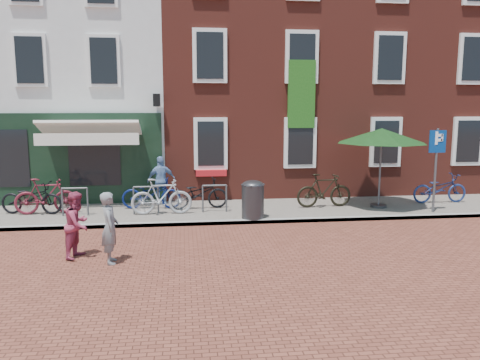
{
  "coord_description": "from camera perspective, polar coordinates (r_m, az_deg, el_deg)",
  "views": [
    {
      "loc": [
        -0.4,
        -12.53,
        3.2
      ],
      "look_at": [
        1.2,
        0.69,
        1.13
      ],
      "focal_mm": 35.42,
      "sensor_mm": 36.0,
      "label": 1
    }
  ],
  "objects": [
    {
      "name": "ground",
      "position": [
        12.94,
        -4.92,
        -5.51
      ],
      "size": [
        80.0,
        80.0,
        0.0
      ],
      "primitive_type": "plane",
      "color": "brown"
    },
    {
      "name": "boy",
      "position": [
        10.7,
        -18.99,
        -5.1
      ],
      "size": [
        0.72,
        0.82,
        1.43
      ],
      "primitive_type": "imported",
      "rotation": [
        0.0,
        0.0,
        1.28
      ],
      "color": "#9C324D",
      "rests_on": "ground"
    },
    {
      "name": "bicycle_2",
      "position": [
        14.71,
        -10.62,
        -1.59
      ],
      "size": [
        1.86,
        0.8,
        0.95
      ],
      "primitive_type": "imported",
      "rotation": [
        0.0,
        0.0,
        1.47
      ],
      "color": "#0A164D",
      "rests_on": "sidewalk"
    },
    {
      "name": "litter_bin",
      "position": [
        13.22,
        1.56,
        -2.11
      ],
      "size": [
        0.62,
        0.62,
        1.15
      ],
      "color": "#323134",
      "rests_on": "sidewalk"
    },
    {
      "name": "sidewalk",
      "position": [
        14.45,
        -1.16,
        -3.75
      ],
      "size": [
        24.0,
        3.0,
        0.1
      ],
      "primitive_type": "cube",
      "color": "slate",
      "rests_on": "ground"
    },
    {
      "name": "building_stucco",
      "position": [
        20.11,
        -20.55,
        12.0
      ],
      "size": [
        8.0,
        8.0,
        9.0
      ],
      "primitive_type": "cube",
      "color": "silver",
      "rests_on": "ground"
    },
    {
      "name": "bicycle_4",
      "position": [
        14.49,
        -5.04,
        -1.63
      ],
      "size": [
        1.87,
        0.83,
        0.95
      ],
      "primitive_type": "imported",
      "rotation": [
        0.0,
        0.0,
        1.69
      ],
      "color": "black",
      "rests_on": "sidewalk"
    },
    {
      "name": "bicycle_6",
      "position": [
        16.66,
        22.92,
        -0.93
      ],
      "size": [
        1.81,
        0.65,
        0.95
      ],
      "primitive_type": "imported",
      "rotation": [
        0.0,
        0.0,
        1.58
      ],
      "color": "navy",
      "rests_on": "sidewalk"
    },
    {
      "name": "woman",
      "position": [
        10.1,
        -15.41,
        -5.57
      ],
      "size": [
        0.43,
        0.59,
        1.49
      ],
      "primitive_type": "imported",
      "rotation": [
        0.0,
        0.0,
        1.72
      ],
      "color": "slate",
      "rests_on": "ground"
    },
    {
      "name": "cafe_person",
      "position": [
        15.33,
        -9.46,
        -0.02
      ],
      "size": [
        0.97,
        0.61,
        1.54
      ],
      "primitive_type": "imported",
      "rotation": [
        0.0,
        0.0,
        3.42
      ],
      "color": "#7496C6",
      "rests_on": "sidewalk"
    },
    {
      "name": "building_brick_right",
      "position": [
        21.34,
        16.8,
        13.32
      ],
      "size": [
        6.0,
        8.0,
        10.0
      ],
      "primitive_type": "cube",
      "color": "maroon",
      "rests_on": "ground"
    },
    {
      "name": "bicycle_0",
      "position": [
        15.02,
        -23.83,
        -1.99
      ],
      "size": [
        1.89,
        0.94,
        0.95
      ],
      "primitive_type": "imported",
      "rotation": [
        0.0,
        0.0,
        1.39
      ],
      "color": "black",
      "rests_on": "sidewalk"
    },
    {
      "name": "building_brick_mid",
      "position": [
        19.76,
        0.13,
        14.07
      ],
      "size": [
        6.0,
        8.0,
        10.0
      ],
      "primitive_type": "cube",
      "color": "maroon",
      "rests_on": "ground"
    },
    {
      "name": "parasol",
      "position": [
        15.11,
        16.7,
        5.46
      ],
      "size": [
        2.76,
        2.76,
        2.55
      ],
      "color": "#4C4C4F",
      "rests_on": "sidewalk"
    },
    {
      "name": "bicycle_1",
      "position": [
        14.85,
        -22.34,
        -1.81
      ],
      "size": [
        1.79,
        0.67,
        1.05
      ],
      "primitive_type": "imported",
      "rotation": [
        0.0,
        0.0,
        1.67
      ],
      "color": "maroon",
      "rests_on": "sidewalk"
    },
    {
      "name": "bicycle_3",
      "position": [
        13.87,
        -9.44,
        -1.97
      ],
      "size": [
        1.76,
        0.51,
        1.05
      ],
      "primitive_type": "imported",
      "rotation": [
        0.0,
        0.0,
        1.58
      ],
      "color": "#9D9D9F",
      "rests_on": "sidewalk"
    },
    {
      "name": "parking_sign",
      "position": [
        14.94,
        22.59,
        2.72
      ],
      "size": [
        0.5,
        0.08,
        2.48
      ],
      "color": "#4C4C4F",
      "rests_on": "sidewalk"
    },
    {
      "name": "bicycle_5",
      "position": [
        14.9,
        10.1,
        -1.24
      ],
      "size": [
        1.78,
        0.6,
        1.05
      ],
      "primitive_type": "imported",
      "rotation": [
        0.0,
        0.0,
        1.63
      ],
      "color": "black",
      "rests_on": "sidewalk"
    }
  ]
}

